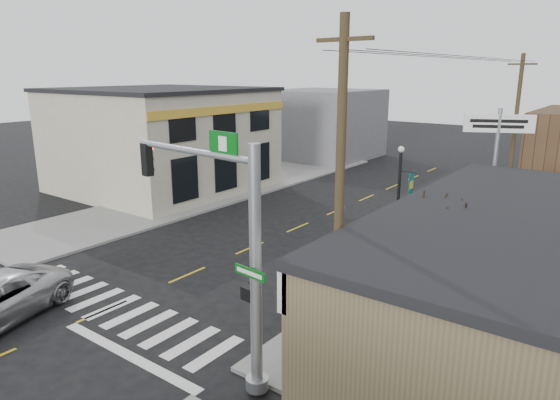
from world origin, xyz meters
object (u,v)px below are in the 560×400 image
Objects in this scene: lamp_post at (400,197)px; utility_pole_near at (339,199)px; utility_pole_far at (514,132)px; guide_sign at (426,239)px; dance_center_sign at (497,143)px; bare_tree at (445,207)px; fire_hydrant at (365,272)px; traffic_signal_pole at (231,240)px.

utility_pole_near is (1.73, -8.08, 1.86)m from lamp_post.
utility_pole_near is at bearing -82.25° from utility_pole_far.
guide_sign is 2.49m from lamp_post.
dance_center_sign is 9.07m from bare_tree.
utility_pole_near is 1.04× the size of utility_pole_far.
utility_pole_near is at bearing -118.16° from dance_center_sign.
bare_tree is at bearing -54.17° from guide_sign.
lamp_post is at bearing 86.14° from fire_hydrant.
fire_hydrant is at bearing -89.71° from utility_pole_far.
guide_sign is 3.76× the size of fire_hydrant.
guide_sign reaches higher than fire_hydrant.
bare_tree is at bearing -110.08° from dance_center_sign.
lamp_post is 0.79× the size of dance_center_sign.
utility_pole_far is (1.70, 11.88, 1.65)m from lamp_post.
lamp_post reaches higher than bare_tree.
traffic_signal_pole is 1.03× the size of dance_center_sign.
fire_hydrant is 9.02m from dance_center_sign.
utility_pole_far is (-0.75, 7.05, -0.27)m from dance_center_sign.
traffic_signal_pole is 1.30× the size of lamp_post.
bare_tree is (3.39, -1.60, 3.54)m from fire_hydrant.
traffic_signal_pole is at bearing -123.21° from utility_pole_near.
guide_sign is at bearing -19.24° from lamp_post.
utility_pole_near is at bearing -70.99° from fire_hydrant.
utility_pole_near reaches higher than bare_tree.
utility_pole_near is (1.90, -5.51, 4.39)m from fire_hydrant.
lamp_post is 8.47m from utility_pole_near.
lamp_post is (0.17, 2.56, 2.53)m from fire_hydrant.
utility_pole_far is (-0.02, 13.30, 2.76)m from guide_sign.
lamp_post is 5.75m from dance_center_sign.
guide_sign is 2.64m from fire_hydrant.
traffic_signal_pole is 9.31m from guide_sign.
utility_pole_near reaches higher than dance_center_sign.
dance_center_sign is at bearing 90.74° from guide_sign.
utility_pole_near is at bearing 57.79° from traffic_signal_pole.
utility_pole_far reaches higher than bare_tree.
dance_center_sign is at bearing 86.94° from traffic_signal_pole.
utility_pole_far is (1.88, 14.44, 4.18)m from fire_hydrant.
traffic_signal_pole reaches higher than lamp_post.
utility_pole_far is (-1.51, 16.04, 0.64)m from bare_tree.
fire_hydrant is 0.12× the size of dance_center_sign.
bare_tree is at bearing 68.32° from traffic_signal_pole.
utility_pole_far reaches higher than dance_center_sign.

